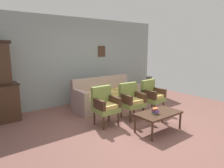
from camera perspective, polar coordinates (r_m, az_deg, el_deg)
name	(u,v)px	position (r m, az deg, el deg)	size (l,w,h in m)	color
ground_plane	(134,128)	(4.63, 6.30, -12.41)	(7.68, 7.68, 0.00)	#84564C
wall_back_with_decor	(78,61)	(6.43, -9.87, 6.51)	(6.40, 0.09, 2.70)	#939E99
floral_couch	(106,97)	(5.94, -1.71, -3.73)	(1.98, 0.80, 0.90)	tan
armchair_near_couch_end	(105,104)	(4.62, -2.02, -5.80)	(0.52, 0.49, 0.90)	#849947
armchair_near_cabinet	(131,99)	(5.05, 5.60, -4.40)	(0.56, 0.53, 0.90)	#849947
armchair_row_middle	(152,95)	(5.59, 11.53, -3.05)	(0.56, 0.54, 0.90)	#849947
coffee_table	(158,114)	(4.42, 13.26, -8.56)	(1.00, 0.56, 0.42)	#472D1E
book_stack_on_table	(155,111)	(4.31, 12.34, -7.62)	(0.15, 0.12, 0.12)	gray
floor_vase_by_wall	(149,85)	(7.94, 10.61, -0.19)	(0.24, 0.24, 0.64)	#6E6755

